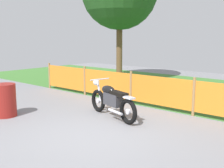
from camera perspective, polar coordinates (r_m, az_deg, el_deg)
name	(u,v)px	position (r m, az deg, el deg)	size (l,w,h in m)	color
ground	(92,135)	(6.25, -4.14, -10.29)	(24.00, 24.00, 0.02)	gray
grass_verge	(206,92)	(11.40, 18.63, -1.52)	(24.00, 6.89, 0.01)	#427A33
barrier_fence	(160,91)	(8.26, 9.72, -1.48)	(10.58, 0.08, 1.05)	#997547
motorcycle_lead	(112,100)	(7.35, -0.07, -3.31)	(2.00, 0.78, 0.97)	black
oil_drum	(5,100)	(7.99, -21.01, -3.11)	(0.58, 0.58, 0.88)	maroon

